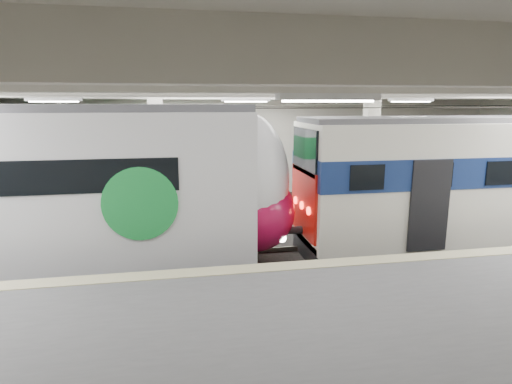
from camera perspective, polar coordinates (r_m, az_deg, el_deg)
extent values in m
cube|color=black|center=(13.53, 0.08, -9.42)|extent=(36.00, 24.00, 0.10)
cube|color=silver|center=(12.62, 0.09, 14.99)|extent=(36.00, 24.00, 0.20)
cube|color=beige|center=(22.61, -4.57, 6.49)|extent=(30.00, 0.10, 5.50)
cube|color=#58585B|center=(7.66, 9.72, -22.62)|extent=(30.00, 7.00, 1.10)
cube|color=#C7BD8C|center=(10.15, 3.48, -9.87)|extent=(30.00, 0.50, 0.02)
cube|color=beige|center=(15.55, -12.93, 3.77)|extent=(0.50, 0.50, 5.50)
cube|color=beige|center=(17.17, 14.88, 4.41)|extent=(0.50, 0.50, 5.50)
cube|color=beige|center=(12.61, 0.09, 13.63)|extent=(30.00, 18.00, 0.50)
cube|color=#59544C|center=(13.48, 0.08, -8.91)|extent=(30.00, 1.52, 0.16)
cube|color=#59544C|center=(18.67, -3.00, -2.98)|extent=(30.00, 1.52, 0.16)
cylinder|color=black|center=(12.61, 0.09, 11.13)|extent=(30.00, 0.03, 0.03)
cylinder|color=black|center=(18.04, -3.16, 11.34)|extent=(30.00, 0.03, 0.03)
cube|color=white|center=(10.64, 2.10, 12.16)|extent=(26.00, 8.40, 0.12)
ellipsoid|color=white|center=(12.77, -1.07, 1.47)|extent=(2.43, 3.00, 4.03)
ellipsoid|color=#A40D3A|center=(12.99, -0.53, -2.45)|extent=(2.57, 3.06, 2.47)
cylinder|color=green|center=(11.17, -15.18, -1.56)|extent=(1.90, 0.06, 1.90)
cube|color=black|center=(14.05, -30.18, -8.55)|extent=(13.72, 2.14, 0.70)
cube|color=silver|center=(16.38, 29.25, 1.62)|extent=(13.19, 2.89, 3.75)
cube|color=navy|center=(16.31, 29.41, 3.17)|extent=(13.23, 2.95, 0.91)
cube|color=red|center=(13.30, 6.36, -1.29)|extent=(0.08, 2.46, 2.06)
cube|color=black|center=(13.04, 6.52, 5.47)|extent=(0.08, 2.31, 1.35)
cube|color=#4C4C51|center=(16.19, 29.96, 8.44)|extent=(13.19, 2.26, 0.16)
cube|color=black|center=(16.81, 28.55, -5.19)|extent=(13.19, 2.02, 0.70)
cube|color=white|center=(18.71, -25.65, 3.58)|extent=(15.12, 3.42, 4.08)
cube|color=green|center=(18.65, -25.80, 5.21)|extent=(15.16, 3.48, 0.86)
cube|color=#4C4C51|center=(18.56, -26.25, 10.14)|extent=(15.10, 2.88, 0.16)
cube|color=black|center=(19.11, -25.05, -3.08)|extent=(15.11, 3.10, 0.60)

